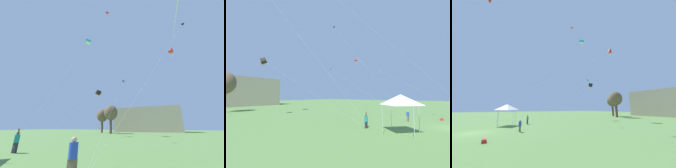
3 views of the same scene
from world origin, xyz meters
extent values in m
cube|color=tan|center=(-0.72, 63.80, 5.40)|extent=(29.28, 10.97, 10.80)
cylinder|color=brown|center=(-10.54, 42.28, 2.40)|extent=(0.87, 0.87, 4.81)
ellipsoid|color=brown|center=(-10.54, 42.28, 6.91)|extent=(4.72, 4.72, 5.25)
cylinder|color=brown|center=(-15.97, 46.96, 2.24)|extent=(0.82, 0.82, 4.48)
ellipsoid|color=brown|center=(-15.97, 46.96, 6.44)|extent=(4.40, 4.40, 4.89)
cylinder|color=blue|center=(1.90, 5.39, 1.08)|extent=(0.38, 0.38, 0.63)
sphere|color=tan|center=(1.90, 5.39, 1.50)|extent=(0.24, 0.24, 0.24)
cube|color=#282833|center=(-6.11, 8.41, 0.39)|extent=(0.37, 0.20, 0.78)
cylinder|color=teal|center=(-6.11, 8.41, 1.10)|extent=(0.39, 0.39, 0.64)
sphere|color=brown|center=(-6.11, 8.41, 1.53)|extent=(0.24, 0.24, 0.24)
cylinder|color=brown|center=(-6.09, 8.40, 1.63)|extent=(0.19, 0.18, 0.55)
cylinder|color=silver|center=(-9.62, 18.41, 14.00)|extent=(7.34, 21.10, 28.00)
cube|color=#2DBCD1|center=(-13.29, 28.96, 28.00)|extent=(2.20, 2.13, 1.28)
cube|color=white|center=(-13.29, 28.96, 27.54)|extent=(1.91, 1.90, 0.46)
sphere|color=white|center=(-13.30, 28.96, 26.97)|extent=(0.25, 0.25, 0.25)
sphere|color=white|center=(-13.37, 28.97, 26.27)|extent=(0.25, 0.25, 0.25)
cylinder|color=silver|center=(1.40, 12.50, 4.64)|extent=(1.84, 13.63, 9.28)
pyramid|color=blue|center=(0.48, 19.32, 9.31)|extent=(0.48, 0.59, 0.23)
sphere|color=green|center=(0.52, 19.37, 8.96)|extent=(0.08, 0.08, 0.08)
sphere|color=green|center=(0.46, 19.26, 8.75)|extent=(0.08, 0.08, 0.08)
sphere|color=green|center=(0.54, 19.32, 8.54)|extent=(0.08, 0.08, 0.08)
sphere|color=green|center=(0.51, 19.26, 8.32)|extent=(0.08, 0.08, 0.08)
cylinder|color=silver|center=(-7.14, 18.64, 5.25)|extent=(3.05, 19.46, 10.49)
cube|color=black|center=(-8.66, 28.37, 10.49)|extent=(1.59, 1.65, 1.26)
cube|color=orange|center=(-8.66, 28.37, 10.15)|extent=(1.41, 1.31, 0.69)
sphere|color=orange|center=(-8.60, 28.30, 9.73)|extent=(0.19, 0.19, 0.19)
sphere|color=orange|center=(-8.65, 28.41, 9.21)|extent=(0.19, 0.19, 0.19)
sphere|color=orange|center=(-8.69, 28.32, 8.68)|extent=(0.19, 0.19, 0.19)
cylinder|color=silver|center=(6.58, 6.96, 6.32)|extent=(3.16, 21.60, 12.64)
cone|color=red|center=(8.15, 17.76, 12.63)|extent=(1.22, 1.04, 1.08)
sphere|color=white|center=(8.22, 17.72, 12.16)|extent=(0.12, 0.12, 0.12)
sphere|color=white|center=(8.15, 17.76, 11.83)|extent=(0.12, 0.12, 0.12)
sphere|color=white|center=(8.14, 17.74, 11.51)|extent=(0.12, 0.12, 0.12)
cylinder|color=silver|center=(7.79, 16.95, 12.72)|extent=(10.82, 22.92, 25.44)
pyramid|color=black|center=(13.20, 28.42, 25.47)|extent=(0.68, 0.55, 0.29)
sphere|color=blue|center=(13.16, 28.40, 25.09)|extent=(0.09, 0.09, 0.09)
sphere|color=blue|center=(13.13, 28.35, 24.85)|extent=(0.09, 0.09, 0.09)
sphere|color=blue|center=(13.17, 28.46, 24.61)|extent=(0.09, 0.09, 0.09)
sphere|color=blue|center=(13.20, 28.35, 24.37)|extent=(0.09, 0.09, 0.09)
cylinder|color=silver|center=(1.68, 6.59, 11.19)|extent=(6.44, 20.23, 22.38)
pyramid|color=red|center=(-1.53, 16.70, 22.41)|extent=(0.72, 0.74, 0.15)
sphere|color=pink|center=(-1.59, 16.70, 22.02)|extent=(0.09, 0.09, 0.09)
sphere|color=pink|center=(-1.56, 16.71, 21.77)|extent=(0.09, 0.09, 0.09)
sphere|color=pink|center=(-1.55, 16.68, 21.53)|extent=(0.09, 0.09, 0.09)
sphere|color=pink|center=(-1.48, 16.78, 21.28)|extent=(0.09, 0.09, 0.09)
camera|label=1|loc=(5.50, 0.42, 2.01)|focal=20.00mm
camera|label=2|loc=(-22.74, 0.28, 3.86)|focal=24.00mm
camera|label=3|loc=(20.94, 1.65, 3.22)|focal=20.00mm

